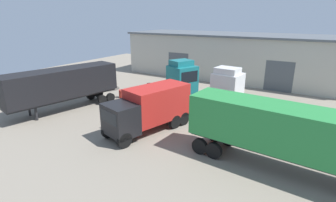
{
  "coord_description": "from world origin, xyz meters",
  "views": [
    {
      "loc": [
        11.43,
        -18.52,
        8.61
      ],
      "look_at": [
        0.22,
        -0.22,
        1.6
      ],
      "focal_mm": 28.0,
      "sensor_mm": 36.0,
      "label": 1
    }
  ],
  "objects_px": {
    "oil_drum": "(122,94)",
    "traffic_cone": "(134,106)",
    "tractor_unit_teal": "(179,81)",
    "box_truck_black": "(149,107)",
    "container_trailer_blue": "(63,84)",
    "gravel_pile": "(107,84)",
    "tractor_unit_white": "(225,90)",
    "container_trailer_yellow": "(283,130)"
  },
  "relations": [
    {
      "from": "box_truck_black",
      "to": "traffic_cone",
      "type": "xyz_separation_m",
      "value": [
        -4.25,
        3.38,
        -1.67
      ]
    },
    {
      "from": "oil_drum",
      "to": "container_trailer_blue",
      "type": "bearing_deg",
      "value": -109.41
    },
    {
      "from": "gravel_pile",
      "to": "oil_drum",
      "type": "distance_m",
      "value": 4.45
    },
    {
      "from": "container_trailer_blue",
      "to": "gravel_pile",
      "type": "distance_m",
      "value": 8.16
    },
    {
      "from": "oil_drum",
      "to": "traffic_cone",
      "type": "relative_size",
      "value": 1.6
    },
    {
      "from": "container_trailer_yellow",
      "to": "box_truck_black",
      "type": "height_order",
      "value": "container_trailer_yellow"
    },
    {
      "from": "container_trailer_blue",
      "to": "tractor_unit_teal",
      "type": "xyz_separation_m",
      "value": [
        7.58,
        8.73,
        -0.54
      ]
    },
    {
      "from": "traffic_cone",
      "to": "oil_drum",
      "type": "bearing_deg",
      "value": 148.92
    },
    {
      "from": "container_trailer_blue",
      "to": "traffic_cone",
      "type": "relative_size",
      "value": 19.36
    },
    {
      "from": "traffic_cone",
      "to": "box_truck_black",
      "type": "bearing_deg",
      "value": -38.47
    },
    {
      "from": "tractor_unit_white",
      "to": "oil_drum",
      "type": "relative_size",
      "value": 7.07
    },
    {
      "from": "gravel_pile",
      "to": "oil_drum",
      "type": "height_order",
      "value": "gravel_pile"
    },
    {
      "from": "tractor_unit_teal",
      "to": "traffic_cone",
      "type": "distance_m",
      "value": 5.77
    },
    {
      "from": "tractor_unit_teal",
      "to": "traffic_cone",
      "type": "height_order",
      "value": "tractor_unit_teal"
    },
    {
      "from": "container_trailer_blue",
      "to": "tractor_unit_teal",
      "type": "distance_m",
      "value": 11.58
    },
    {
      "from": "tractor_unit_teal",
      "to": "oil_drum",
      "type": "height_order",
      "value": "tractor_unit_teal"
    },
    {
      "from": "container_trailer_blue",
      "to": "oil_drum",
      "type": "xyz_separation_m",
      "value": [
        2.01,
        5.72,
        -2.1
      ]
    },
    {
      "from": "tractor_unit_teal",
      "to": "gravel_pile",
      "type": "xyz_separation_m",
      "value": [
        -9.56,
        -1.05,
        -1.39
      ]
    },
    {
      "from": "container_trailer_blue",
      "to": "traffic_cone",
      "type": "height_order",
      "value": "container_trailer_blue"
    },
    {
      "from": "box_truck_black",
      "to": "gravel_pile",
      "type": "bearing_deg",
      "value": -106.88
    },
    {
      "from": "tractor_unit_white",
      "to": "tractor_unit_teal",
      "type": "xyz_separation_m",
      "value": [
        -5.34,
        0.71,
        0.09
      ]
    },
    {
      "from": "container_trailer_blue",
      "to": "gravel_pile",
      "type": "height_order",
      "value": "container_trailer_blue"
    },
    {
      "from": "tractor_unit_teal",
      "to": "box_truck_black",
      "type": "relative_size",
      "value": 0.97
    },
    {
      "from": "container_trailer_yellow",
      "to": "tractor_unit_teal",
      "type": "relative_size",
      "value": 1.56
    },
    {
      "from": "container_trailer_yellow",
      "to": "gravel_pile",
      "type": "height_order",
      "value": "container_trailer_yellow"
    },
    {
      "from": "container_trailer_blue",
      "to": "traffic_cone",
      "type": "bearing_deg",
      "value": 136.25
    },
    {
      "from": "container_trailer_blue",
      "to": "box_truck_black",
      "type": "distance_m",
      "value": 9.68
    },
    {
      "from": "tractor_unit_teal",
      "to": "gravel_pile",
      "type": "height_order",
      "value": "tractor_unit_teal"
    },
    {
      "from": "tractor_unit_white",
      "to": "traffic_cone",
      "type": "bearing_deg",
      "value": 125.64
    },
    {
      "from": "gravel_pile",
      "to": "box_truck_black",
      "type": "bearing_deg",
      "value": -32.4
    },
    {
      "from": "box_truck_black",
      "to": "gravel_pile",
      "type": "height_order",
      "value": "box_truck_black"
    },
    {
      "from": "container_trailer_blue",
      "to": "oil_drum",
      "type": "height_order",
      "value": "container_trailer_blue"
    },
    {
      "from": "traffic_cone",
      "to": "tractor_unit_teal",
      "type": "bearing_deg",
      "value": 66.67
    },
    {
      "from": "container_trailer_yellow",
      "to": "box_truck_black",
      "type": "distance_m",
      "value": 9.61
    },
    {
      "from": "tractor_unit_teal",
      "to": "box_truck_black",
      "type": "distance_m",
      "value": 8.69
    },
    {
      "from": "box_truck_black",
      "to": "oil_drum",
      "type": "bearing_deg",
      "value": -109.83
    },
    {
      "from": "container_trailer_blue",
      "to": "traffic_cone",
      "type": "distance_m",
      "value": 6.92
    },
    {
      "from": "tractor_unit_white",
      "to": "gravel_pile",
      "type": "distance_m",
      "value": 14.96
    },
    {
      "from": "tractor_unit_white",
      "to": "container_trailer_yellow",
      "type": "distance_m",
      "value": 10.43
    },
    {
      "from": "box_truck_black",
      "to": "tractor_unit_white",
      "type": "bearing_deg",
      "value": 172.59
    },
    {
      "from": "tractor_unit_teal",
      "to": "box_truck_black",
      "type": "xyz_separation_m",
      "value": [
        2.07,
        -8.44,
        -0.07
      ]
    },
    {
      "from": "oil_drum",
      "to": "gravel_pile",
      "type": "bearing_deg",
      "value": 153.83
    }
  ]
}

